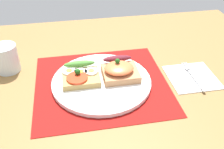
# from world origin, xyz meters

# --- Properties ---
(ground_plane) EXTENTS (1.20, 0.90, 0.03)m
(ground_plane) POSITION_xyz_m (0.00, 0.00, -0.02)
(ground_plane) COLOR olive
(placemat) EXTENTS (0.37, 0.34, 0.00)m
(placemat) POSITION_xyz_m (0.00, 0.00, 0.00)
(placemat) COLOR maroon
(placemat) RESTS_ON ground_plane
(plate) EXTENTS (0.28, 0.28, 0.01)m
(plate) POSITION_xyz_m (0.00, 0.00, 0.01)
(plate) COLOR white
(plate) RESTS_ON placemat
(sandwich_egg_tomato) EXTENTS (0.10, 0.10, 0.04)m
(sandwich_egg_tomato) POSITION_xyz_m (-0.06, 0.02, 0.03)
(sandwich_egg_tomato) COLOR tan
(sandwich_egg_tomato) RESTS_ON plate
(sandwich_salmon) EXTENTS (0.10, 0.10, 0.06)m
(sandwich_salmon) POSITION_xyz_m (0.05, 0.01, 0.03)
(sandwich_salmon) COLOR tan
(sandwich_salmon) RESTS_ON plate
(napkin) EXTENTS (0.14, 0.14, 0.01)m
(napkin) POSITION_xyz_m (0.26, -0.02, 0.00)
(napkin) COLOR white
(napkin) RESTS_ON ground_plane
(fork) EXTENTS (0.02, 0.14, 0.00)m
(fork) POSITION_xyz_m (0.27, -0.02, 0.01)
(fork) COLOR #B7B7BC
(fork) RESTS_ON napkin
(drinking_glass) EXTENTS (0.07, 0.07, 0.08)m
(drinking_glass) POSITION_xyz_m (-0.27, 0.12, 0.04)
(drinking_glass) COLOR silver
(drinking_glass) RESTS_ON ground_plane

